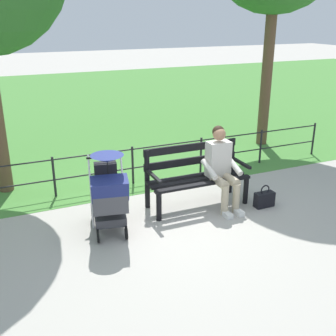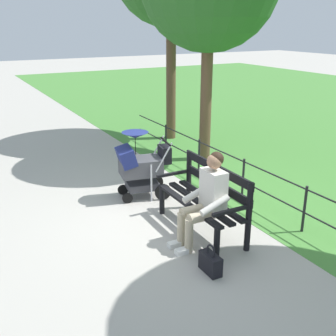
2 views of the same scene
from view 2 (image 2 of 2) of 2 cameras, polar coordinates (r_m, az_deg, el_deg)
ground_plane at (r=6.48m, az=1.15°, el=-6.34°), size 60.00×60.00×0.00m
park_bench at (r=5.83m, az=5.29°, el=-3.82°), size 1.61×0.62×0.96m
person_on_bench at (r=5.40m, az=5.32°, el=-4.02°), size 0.53×0.74×1.28m
stroller at (r=6.88m, az=-3.88°, el=0.54°), size 0.65×0.96×1.15m
handbag at (r=5.04m, az=5.91°, el=-12.95°), size 0.32×0.14×0.37m
park_fence at (r=6.79m, az=11.89°, el=-1.63°), size 8.24×0.04×0.70m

